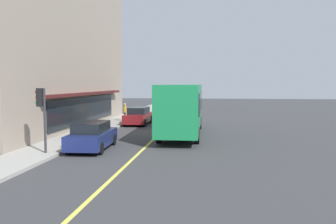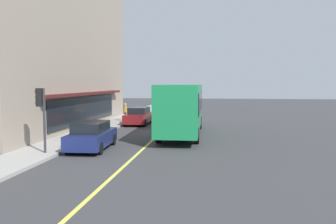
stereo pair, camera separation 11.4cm
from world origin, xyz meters
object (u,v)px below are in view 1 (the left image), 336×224
(traffic_light, at_px, (41,105))
(car_navy, at_px, (92,136))
(bus, at_px, (182,107))
(pedestrian_waiting, at_px, (125,110))
(car_maroon, at_px, (138,116))

(traffic_light, xyz_separation_m, car_navy, (1.92, -1.88, -1.79))
(bus, relative_size, pedestrian_waiting, 6.84)
(car_navy, bearing_deg, traffic_light, 135.51)
(car_navy, height_order, car_maroon, same)
(car_maroon, bearing_deg, traffic_light, 172.04)
(bus, height_order, car_maroon, bus)
(car_maroon, distance_m, pedestrian_waiting, 2.14)
(traffic_light, height_order, car_maroon, traffic_light)
(traffic_light, distance_m, pedestrian_waiting, 15.29)
(car_maroon, relative_size, pedestrian_waiting, 2.65)
(bus, distance_m, traffic_light, 10.17)
(bus, bearing_deg, car_maroon, 36.63)
(bus, bearing_deg, pedestrian_waiting, 39.20)
(car_navy, bearing_deg, bus, -35.72)
(car_maroon, xyz_separation_m, pedestrian_waiting, (1.40, 1.57, 0.38))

